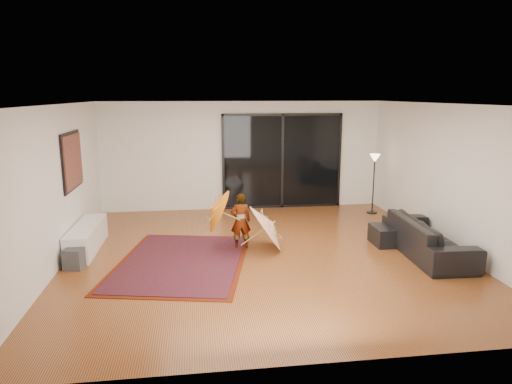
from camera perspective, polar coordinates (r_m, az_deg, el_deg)
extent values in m
plane|color=#9B522A|center=(8.41, 0.95, -7.79)|extent=(7.00, 7.00, 0.00)
plane|color=white|center=(7.91, 1.02, 10.92)|extent=(7.00, 7.00, 0.00)
plane|color=silver|center=(11.48, -1.66, 4.54)|extent=(7.00, 0.00, 7.00)
plane|color=silver|center=(4.73, 7.41, -6.69)|extent=(7.00, 0.00, 7.00)
plane|color=silver|center=(8.29, -23.68, 0.55)|extent=(0.00, 7.00, 7.00)
plane|color=silver|center=(9.25, 22.97, 1.72)|extent=(0.00, 7.00, 7.00)
cube|color=black|center=(11.62, 3.28, 3.87)|extent=(3.00, 0.04, 2.40)
cube|color=black|center=(11.49, 3.38, 9.64)|extent=(3.06, 0.06, 0.06)
cube|color=black|center=(11.83, 3.23, -1.76)|extent=(3.06, 0.06, 0.06)
cube|color=black|center=(11.60, 3.30, 3.86)|extent=(0.06, 0.06, 2.40)
cube|color=black|center=(9.19, -22.03, 3.64)|extent=(0.02, 1.28, 1.08)
cube|color=#1D4A26|center=(9.19, -21.91, 3.64)|extent=(0.03, 1.18, 0.98)
cube|color=white|center=(9.15, -20.40, -5.35)|extent=(0.45, 1.72, 0.48)
cube|color=#424244|center=(8.30, -21.77, -7.72)|extent=(0.35, 0.35, 0.34)
cube|color=#521607|center=(8.13, -9.29, -8.64)|extent=(2.71, 3.37, 0.01)
cube|color=#5E1809|center=(8.13, -9.29, -8.60)|extent=(2.52, 3.18, 0.02)
imported|color=black|center=(8.87, 20.67, -5.31)|extent=(0.98, 2.30, 0.66)
cube|color=black|center=(9.28, 16.27, -5.21)|extent=(0.63, 0.63, 0.36)
cylinder|color=black|center=(11.61, 14.29, -2.47)|extent=(0.25, 0.25, 0.03)
cylinder|color=black|center=(11.47, 14.46, 0.71)|extent=(0.03, 0.03, 1.34)
cone|color=#FFD899|center=(11.36, 14.64, 4.11)|extent=(0.25, 0.25, 0.20)
imported|color=#999999|center=(8.60, -1.94, -3.63)|extent=(0.40, 0.28, 1.07)
cone|color=orange|center=(8.46, -5.63, -2.52)|extent=(0.51, 0.84, 0.83)
cylinder|color=#A78747|center=(8.55, -5.58, -4.70)|extent=(0.46, 0.02, 0.24)
cylinder|color=#A78747|center=(8.43, -5.64, -1.83)|extent=(0.06, 0.02, 0.04)
cone|color=white|center=(8.54, 2.18, -3.93)|extent=(0.72, 1.00, 0.93)
cylinder|color=#A78747|center=(8.65, 2.16, -6.29)|extent=(0.47, 0.02, 0.33)
cylinder|color=#A78747|center=(8.51, 2.19, -3.19)|extent=(0.05, 0.02, 0.05)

